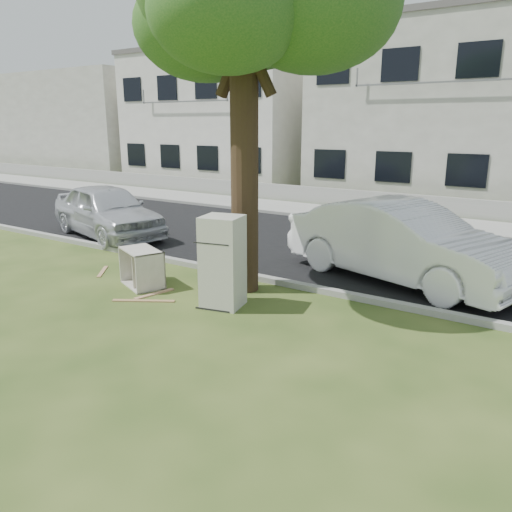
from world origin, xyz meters
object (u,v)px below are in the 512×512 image
Objects in this scene: car_center at (402,242)px; fridge at (223,262)px; car_left at (107,211)px; cabinet at (142,267)px.

fridge is at bearing 162.75° from car_center.
fridge reaches higher than car_left.
car_left is at bearing 170.26° from cabinet.
fridge is 0.37× the size of car_left.
car_left is (-8.64, -0.51, -0.07)m from car_center.
car_center is at bearing 60.54° from cabinet.
car_left is (-6.42, 2.82, -0.07)m from fridge.
car_center is 8.65m from car_left.
car_left is at bearing 109.87° from car_center.
cabinet is at bearing 143.76° from car_center.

